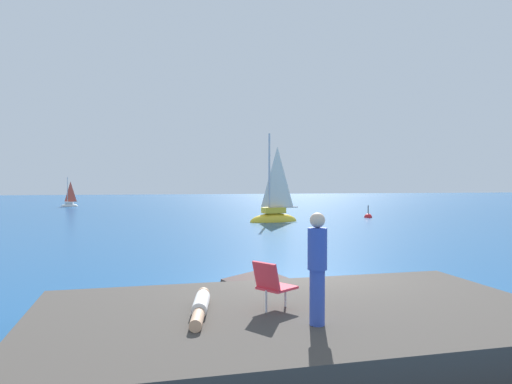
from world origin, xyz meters
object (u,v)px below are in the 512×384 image
object	(u,v)px
sailboat_near	(274,217)
beach_chair	(272,283)
person_sunbather	(200,306)
person_standing	(317,265)
sailboat_far	(69,205)
marker_buoy	(368,217)

from	to	relation	value
sailboat_near	beach_chair	size ratio (longest dim) A/B	7.63
sailboat_near	person_sunbather	distance (m)	22.38
sailboat_near	beach_chair	xyz separation A→B (m)	(-5.13, -21.56, 0.63)
sailboat_near	person_standing	bearing A→B (deg)	66.45
sailboat_far	marker_buoy	world-z (taller)	sailboat_far
person_sunbather	person_standing	size ratio (longest dim) A/B	1.08
person_sunbather	marker_buoy	xyz separation A→B (m)	(13.53, 23.49, -0.63)
sailboat_far	sailboat_near	bearing A→B (deg)	132.87
person_standing	beach_chair	xyz separation A→B (m)	(-0.46, 0.85, -0.42)
sailboat_near	person_standing	world-z (taller)	sailboat_near
beach_chair	marker_buoy	bearing A→B (deg)	27.06
beach_chair	marker_buoy	xyz separation A→B (m)	(12.39, 23.57, -0.95)
person_standing	beach_chair	bearing A→B (deg)	162.10
person_standing	beach_chair	world-z (taller)	person_standing
sailboat_far	beach_chair	size ratio (longest dim) A/B	4.05
person_sunbather	person_standing	world-z (taller)	person_standing
sailboat_near	marker_buoy	size ratio (longest dim) A/B	5.39
person_standing	marker_buoy	distance (m)	27.21
marker_buoy	sailboat_far	bearing A→B (deg)	140.85
sailboat_near	beach_chair	bearing A→B (deg)	64.82
sailboat_near	person_sunbather	size ratio (longest dim) A/B	3.47
beach_chair	person_standing	bearing A→B (deg)	-96.55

